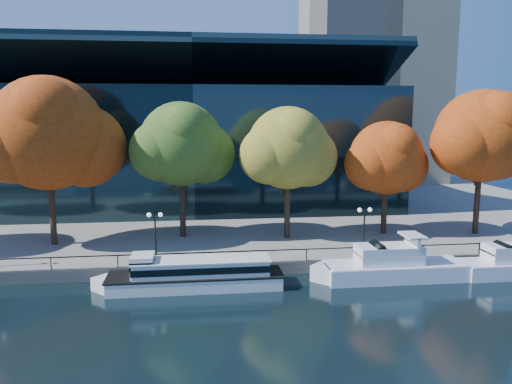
{
  "coord_description": "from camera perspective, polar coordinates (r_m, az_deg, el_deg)",
  "views": [
    {
      "loc": [
        -3.79,
        -35.28,
        12.83
      ],
      "look_at": [
        1.43,
        8.0,
        5.99
      ],
      "focal_mm": 35.0,
      "sensor_mm": 36.0,
      "label": 1
    }
  ],
  "objects": [
    {
      "name": "office_tower",
      "position": [
        97.82,
        13.09,
        20.61
      ],
      "size": [
        22.5,
        22.5,
        65.9
      ],
      "color": "gray",
      "rests_on": "ground"
    },
    {
      "name": "lamp_1",
      "position": [
        40.89,
        -11.46,
        -3.76
      ],
      "size": [
        1.26,
        0.36,
        4.03
      ],
      "color": "black",
      "rests_on": "promenade"
    },
    {
      "name": "cruiser_far",
      "position": [
        45.05,
        27.07,
        -7.27
      ],
      "size": [
        9.96,
        2.76,
        3.25
      ],
      "color": "silver",
      "rests_on": "ground"
    },
    {
      "name": "tree_1",
      "position": [
        48.06,
        -22.5,
        5.96
      ],
      "size": [
        12.69,
        10.41,
        15.21
      ],
      "color": "black",
      "rests_on": "promenade"
    },
    {
      "name": "lamp_2",
      "position": [
        43.1,
        12.29,
        -3.14
      ],
      "size": [
        1.26,
        0.36,
        4.03
      ],
      "color": "black",
      "rests_on": "promenade"
    },
    {
      "name": "cruiser_near",
      "position": [
        40.72,
        14.96,
        -8.13
      ],
      "size": [
        12.27,
        3.16,
        3.55
      ],
      "color": "silver",
      "rests_on": "ground"
    },
    {
      "name": "convention_building",
      "position": [
        67.21,
        -7.08,
        5.16
      ],
      "size": [
        50.0,
        24.57,
        21.43
      ],
      "color": "black",
      "rests_on": "ground"
    },
    {
      "name": "tree_5",
      "position": [
        53.58,
        24.58,
        5.64
      ],
      "size": [
        11.28,
        9.25,
        14.22
      ],
      "color": "black",
      "rests_on": "promenade"
    },
    {
      "name": "railing",
      "position": [
        40.22,
        -1.22,
        -6.8
      ],
      "size": [
        88.2,
        0.08,
        0.99
      ],
      "color": "black",
      "rests_on": "promenade"
    },
    {
      "name": "tree_3",
      "position": [
        47.17,
        3.86,
        4.84
      ],
      "size": [
        9.73,
        7.98,
        12.55
      ],
      "color": "black",
      "rests_on": "promenade"
    },
    {
      "name": "ground",
      "position": [
        37.73,
        -0.72,
        -10.96
      ],
      "size": [
        160.0,
        160.0,
        0.0
      ],
      "primitive_type": "plane",
      "color": "black",
      "rests_on": "ground"
    },
    {
      "name": "promenade",
      "position": [
        72.81,
        -3.8,
        -0.85
      ],
      "size": [
        90.0,
        67.08,
        1.0
      ],
      "color": "slate",
      "rests_on": "ground"
    },
    {
      "name": "tour_boat",
      "position": [
        37.76,
        -7.44,
        -9.2
      ],
      "size": [
        14.12,
        3.15,
        2.68
      ],
      "color": "white",
      "rests_on": "ground"
    },
    {
      "name": "tree_2",
      "position": [
        47.94,
        -8.35,
        5.25
      ],
      "size": [
        9.99,
        8.2,
        13.01
      ],
      "color": "black",
      "rests_on": "promenade"
    },
    {
      "name": "tree_4",
      "position": [
        50.66,
        14.83,
        3.6
      ],
      "size": [
        9.03,
        7.41,
        11.17
      ],
      "color": "black",
      "rests_on": "promenade"
    }
  ]
}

